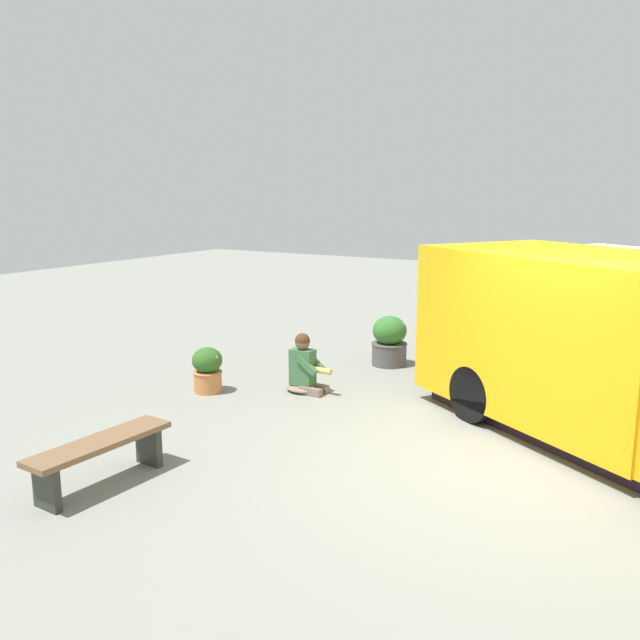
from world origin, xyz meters
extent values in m
plane|color=gray|center=(0.00, 0.00, 0.00)|extent=(40.00, 40.00, 0.00)
cube|color=#F7AB12|center=(-1.95, 0.47, 1.22)|extent=(3.78, 4.23, 2.02)
cube|color=black|center=(-2.87, 1.06, 1.34)|extent=(1.10, 1.70, 0.71)
cube|color=#261D28|center=(-1.53, 1.13, 0.10)|extent=(4.12, 5.10, 0.20)
cylinder|color=black|center=(-1.49, -0.60, 0.37)|extent=(0.59, 0.75, 0.74)
cylinder|color=black|center=(-3.12, 0.44, 0.37)|extent=(0.59, 0.75, 0.74)
ellipsoid|color=#816C5D|center=(-1.47, -3.22, 0.05)|extent=(0.44, 0.52, 0.10)
cube|color=#816C5D|center=(-1.37, -3.02, 0.06)|extent=(0.11, 0.36, 0.11)
cube|color=#816C5D|center=(-1.57, -3.02, 0.06)|extent=(0.11, 0.36, 0.11)
cube|color=#3D6940|center=(-1.47, -3.22, 0.38)|extent=(0.22, 0.36, 0.55)
sphere|color=brown|center=(-1.47, -3.22, 0.76)|extent=(0.22, 0.22, 0.22)
sphere|color=#4C2F1A|center=(-1.47, -3.22, 0.78)|extent=(0.23, 0.23, 0.23)
cube|color=#3D6940|center=(-1.36, -3.08, 0.45)|extent=(0.09, 0.35, 0.28)
cube|color=#3D6940|center=(-1.57, -3.08, 0.45)|extent=(0.09, 0.35, 0.28)
cylinder|color=#D1B359|center=(-1.47, -2.91, 0.37)|extent=(0.11, 0.37, 0.09)
cube|color=orange|center=(-1.47, -2.91, 0.39)|extent=(0.06, 0.31, 0.02)
cylinder|color=#4D484D|center=(-3.53, -2.74, 0.20)|extent=(0.60, 0.60, 0.39)
torus|color=#4F4746|center=(-3.53, -2.74, 0.38)|extent=(0.62, 0.62, 0.04)
ellipsoid|color=#336D2D|center=(-3.53, -2.74, 0.61)|extent=(0.59, 0.59, 0.50)
sphere|color=white|center=(-3.51, -2.93, 0.76)|extent=(0.08, 0.08, 0.08)
sphere|color=white|center=(-3.65, -2.94, 0.70)|extent=(0.09, 0.09, 0.09)
sphere|color=white|center=(-3.42, -2.54, 0.68)|extent=(0.06, 0.06, 0.06)
sphere|color=white|center=(-3.30, -2.67, 0.64)|extent=(0.05, 0.05, 0.05)
sphere|color=white|center=(-3.57, -2.53, 0.72)|extent=(0.09, 0.09, 0.09)
sphere|color=white|center=(-3.65, -2.58, 0.74)|extent=(0.08, 0.08, 0.08)
cylinder|color=#C0753F|center=(-0.72, -4.43, 0.16)|extent=(0.41, 0.41, 0.32)
torus|color=#BE7642|center=(-0.72, -4.43, 0.31)|extent=(0.44, 0.44, 0.04)
ellipsoid|color=#305D21|center=(-0.72, -4.43, 0.49)|extent=(0.45, 0.45, 0.38)
sphere|color=#DFCD52|center=(-0.86, -4.51, 0.58)|extent=(0.06, 0.06, 0.06)
sphere|color=#EFE050|center=(-0.84, -4.28, 0.51)|extent=(0.07, 0.07, 0.07)
sphere|color=#E6CD54|center=(-0.60, -4.55, 0.57)|extent=(0.06, 0.06, 0.06)
sphere|color=#DDD04F|center=(-0.71, -4.25, 0.55)|extent=(0.07, 0.07, 0.07)
sphere|color=#DBD74E|center=(-0.83, -4.52, 0.61)|extent=(0.08, 0.08, 0.08)
cube|color=brown|center=(2.32, -3.27, 0.46)|extent=(1.60, 0.49, 0.06)
cube|color=#2D3028|center=(2.95, -3.31, 0.22)|extent=(0.10, 0.34, 0.43)
cube|color=#2D3028|center=(1.69, -3.24, 0.22)|extent=(0.10, 0.34, 0.43)
camera|label=1|loc=(6.66, 1.89, 2.98)|focal=37.21mm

